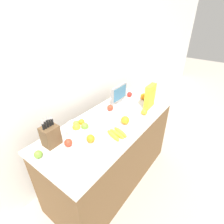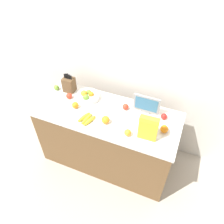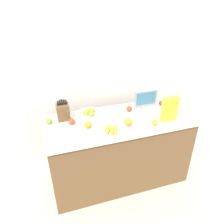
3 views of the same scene
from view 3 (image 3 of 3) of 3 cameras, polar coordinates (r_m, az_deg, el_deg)
The scene contains 16 objects.
ground_plane at distance 3.01m, azimuth 1.68°, elevation -16.43°, with size 14.00×14.00×0.00m, color #B2A899.
wall_back at distance 2.76m, azimuth -1.82°, elevation 11.33°, with size 9.00×0.06×2.60m.
counter at distance 2.71m, azimuth 1.81°, elevation -9.97°, with size 1.66×0.69×0.88m.
knife_block at distance 2.47m, azimuth -12.66°, elevation 0.04°, with size 0.14×0.12×0.29m.
small_monitor at distance 2.68m, azimuth 8.81°, elevation 3.51°, with size 0.30×0.03×0.22m.
cereal_box at distance 2.45m, azimuth 14.86°, elevation 0.99°, with size 0.19×0.07×0.28m.
fruit_bowl at distance 2.48m, azimuth -5.95°, elevation -0.72°, with size 0.28×0.28×0.11m.
banana_bunch at distance 2.25m, azimuth -0.20°, elevation -4.56°, with size 0.18×0.21×0.04m.
apple_rear at distance 2.39m, azimuth -10.46°, elevation -2.49°, with size 0.07×0.07×0.07m, color red.
apple_front at distance 2.46m, azimuth -16.15°, elevation -2.34°, with size 0.07×0.07×0.07m, color #6B9E33.
apple_leftmost at distance 2.61m, azimuth 4.49°, elevation 0.87°, with size 0.07×0.07×0.07m, color red.
apple_middle at distance 2.80m, azimuth 12.78°, elevation 2.28°, with size 0.07×0.07×0.07m, color red.
orange_front_right at distance 2.31m, azimuth -6.28°, elevation -3.35°, with size 0.08×0.08×0.08m, color orange.
orange_mid_left at distance 2.33m, azimuth 4.29°, elevation -2.65°, with size 0.09×0.09×0.09m, color orange.
orange_near_bowl at distance 2.39m, azimuth 11.09°, elevation -2.58°, with size 0.07×0.07×0.07m, color orange.
orange_mid_right at distance 2.68m, azimuth 15.53°, elevation 0.76°, with size 0.08×0.08×0.08m, color orange.
Camera 3 is at (-0.71, -1.96, 2.18)m, focal length 35.00 mm.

